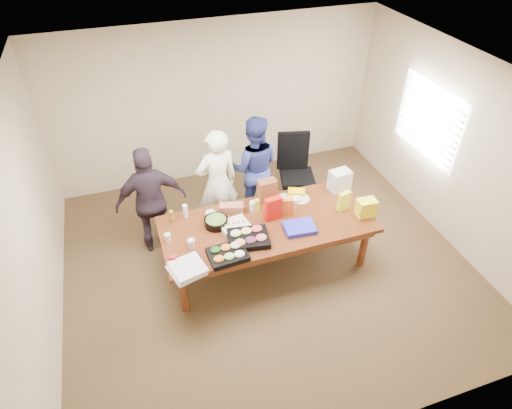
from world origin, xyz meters
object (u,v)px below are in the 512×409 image
object	(u,v)px
conference_table	(267,244)
office_chair	(297,175)
person_right	(254,167)
person_center	(218,183)
salad_bowl	(216,222)
sheet_cake	(234,225)

from	to	relation	value
conference_table	office_chair	size ratio (longest dim) A/B	2.36
office_chair	person_right	xyz separation A→B (m)	(-0.70, 0.09, 0.24)
conference_table	person_right	bearing A→B (deg)	80.14
person_center	person_right	xyz separation A→B (m)	(0.64, 0.27, -0.02)
conference_table	person_center	bearing A→B (deg)	114.84
person_center	person_right	distance (m)	0.69
person_right	office_chair	bearing A→B (deg)	-170.49
person_center	salad_bowl	bearing A→B (deg)	64.89
office_chair	sheet_cake	xyz separation A→B (m)	(-1.35, -1.05, 0.19)
conference_table	sheet_cake	xyz separation A→B (m)	(-0.44, 0.06, 0.41)
conference_table	salad_bowl	distance (m)	0.80
salad_bowl	conference_table	bearing A→B (deg)	-14.81
office_chair	person_center	distance (m)	1.38
conference_table	salad_bowl	world-z (taller)	salad_bowl
office_chair	sheet_cake	size ratio (longest dim) A/B	3.26
office_chair	salad_bowl	distance (m)	1.83
conference_table	person_center	size ratio (longest dim) A/B	1.63
person_right	person_center	bearing A→B (deg)	40.02
person_right	salad_bowl	distance (m)	1.34
person_center	sheet_cake	bearing A→B (deg)	80.49
salad_bowl	office_chair	bearing A→B (deg)	30.96
conference_table	person_right	world-z (taller)	person_right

